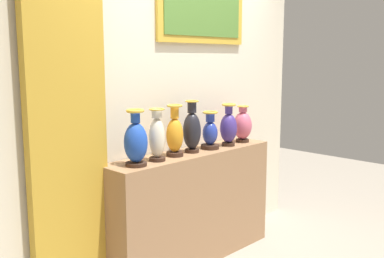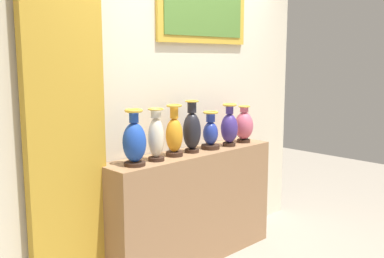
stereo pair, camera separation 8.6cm
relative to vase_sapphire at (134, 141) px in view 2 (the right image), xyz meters
name	(u,v)px [view 2 (the right image)]	position (x,y,z in m)	size (l,w,h in m)	color
display_shelf	(192,207)	(0.62, 0.05, -0.64)	(1.62, 0.35, 0.93)	#99704C
back_wall	(173,74)	(0.63, 0.28, 0.45)	(3.17, 0.14, 3.07)	beige
curtain_gold	(66,132)	(-0.44, 0.16, 0.10)	(0.56, 0.08, 2.41)	gold
vase_sapphire	(134,141)	(0.00, 0.00, 0.00)	(0.17, 0.17, 0.41)	#382319
vase_ivory	(156,137)	(0.21, 0.01, 0.01)	(0.12, 0.12, 0.39)	#382319
vase_amber	(174,134)	(0.41, 0.04, 0.00)	(0.13, 0.13, 0.41)	#382319
vase_onyx	(192,130)	(0.61, 0.04, 0.01)	(0.15, 0.15, 0.42)	#382319
vase_cobalt	(210,133)	(0.81, 0.03, -0.04)	(0.16, 0.16, 0.32)	#382319
vase_indigo	(229,127)	(1.02, 0.00, -0.01)	(0.15, 0.15, 0.37)	#382319
vase_rose	(244,126)	(1.25, 0.02, -0.02)	(0.17, 0.17, 0.33)	#382319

